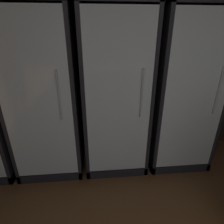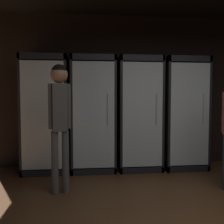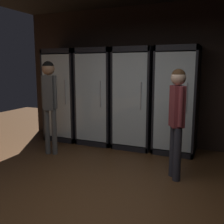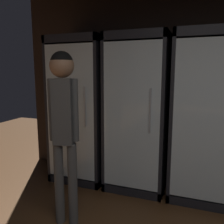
# 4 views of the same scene
# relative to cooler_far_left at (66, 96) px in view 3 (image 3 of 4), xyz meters

# --- Properties ---
(ground_plane) EXTENTS (12.00, 12.00, 0.00)m
(ground_plane) POSITION_rel_cooler_far_left_xyz_m (1.97, -2.71, -0.96)
(ground_plane) COLOR #51331C
(wall_back) EXTENTS (6.00, 0.06, 2.80)m
(wall_back) POSITION_rel_cooler_far_left_xyz_m (1.97, 0.32, 0.44)
(wall_back) COLOR black
(wall_back) RESTS_ON ground
(cooler_far_left) EXTENTS (0.75, 0.67, 1.97)m
(cooler_far_left) POSITION_rel_cooler_far_left_xyz_m (0.00, 0.00, 0.00)
(cooler_far_left) COLOR black
(cooler_far_left) RESTS_ON ground
(cooler_left) EXTENTS (0.75, 0.67, 1.97)m
(cooler_left) POSITION_rel_cooler_far_left_xyz_m (0.81, -0.00, 0.00)
(cooler_left) COLOR black
(cooler_left) RESTS_ON ground
(cooler_center) EXTENTS (0.75, 0.67, 1.97)m
(cooler_center) POSITION_rel_cooler_far_left_xyz_m (1.62, -0.00, 0.00)
(cooler_center) COLOR black
(cooler_center) RESTS_ON ground
(cooler_right) EXTENTS (0.75, 0.67, 1.97)m
(cooler_right) POSITION_rel_cooler_far_left_xyz_m (2.42, 0.00, -0.01)
(cooler_right) COLOR black
(cooler_right) RESTS_ON ground
(shopper_near) EXTENTS (0.29, 0.22, 1.70)m
(shopper_near) POSITION_rel_cooler_far_left_xyz_m (0.35, -1.07, 0.15)
(shopper_near) COLOR #4C4C4C
(shopper_near) RESTS_ON ground
(shopper_far) EXTENTS (0.25, 0.29, 1.57)m
(shopper_far) POSITION_rel_cooler_far_left_xyz_m (2.64, -1.26, -0.00)
(shopper_far) COLOR #2D2D38
(shopper_far) RESTS_ON ground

